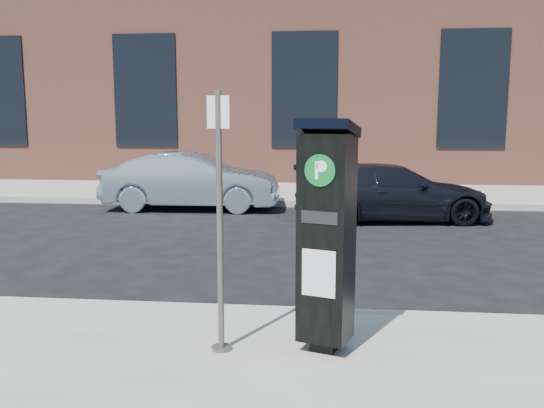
# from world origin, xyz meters

# --- Properties ---
(ground) EXTENTS (120.00, 120.00, 0.00)m
(ground) POSITION_xyz_m (0.00, 0.00, 0.00)
(ground) COLOR black
(ground) RESTS_ON ground
(sidewalk_far) EXTENTS (60.00, 12.00, 0.15)m
(sidewalk_far) POSITION_xyz_m (0.00, 14.00, 0.07)
(sidewalk_far) COLOR gray
(sidewalk_far) RESTS_ON ground
(curb_near) EXTENTS (60.00, 0.12, 0.16)m
(curb_near) POSITION_xyz_m (0.00, -0.02, 0.07)
(curb_near) COLOR #9E9B93
(curb_near) RESTS_ON ground
(curb_far) EXTENTS (60.00, 0.12, 0.16)m
(curb_far) POSITION_xyz_m (0.00, 8.02, 0.07)
(curb_far) COLOR #9E9B93
(curb_far) RESTS_ON ground
(building) EXTENTS (28.00, 10.05, 8.25)m
(building) POSITION_xyz_m (-0.00, 17.00, 4.15)
(building) COLOR brown
(building) RESTS_ON ground
(parking_kiosk) EXTENTS (0.56, 0.53, 2.00)m
(parking_kiosk) POSITION_xyz_m (0.87, -1.07, 1.18)
(parking_kiosk) COLOR black
(parking_kiosk) RESTS_ON sidewalk_near
(sign_pole) EXTENTS (0.20, 0.18, 2.23)m
(sign_pole) POSITION_xyz_m (-0.03, -1.17, 1.26)
(sign_pole) COLOR #4F4A45
(sign_pole) RESTS_ON sidewalk_near
(car_silver) EXTENTS (4.17, 1.60, 1.36)m
(car_silver) POSITION_xyz_m (-2.42, 7.40, 0.68)
(car_silver) COLOR #889FAD
(car_silver) RESTS_ON ground
(car_dark) EXTENTS (4.31, 2.21, 1.20)m
(car_dark) POSITION_xyz_m (2.16, 6.40, 0.60)
(car_dark) COLOR black
(car_dark) RESTS_ON ground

